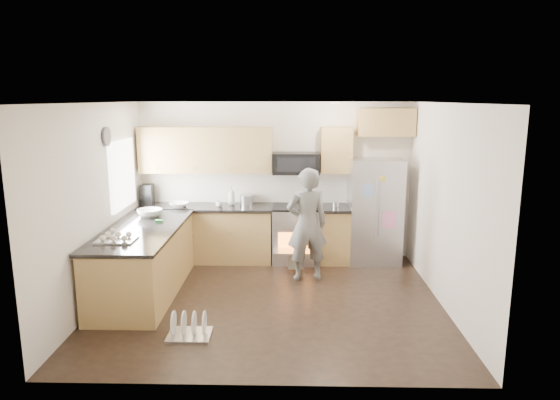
{
  "coord_description": "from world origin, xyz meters",
  "views": [
    {
      "loc": [
        0.28,
        -6.25,
        2.66
      ],
      "look_at": [
        0.12,
        0.5,
        1.27
      ],
      "focal_mm": 32.0,
      "sensor_mm": 36.0,
      "label": 1
    }
  ],
  "objects_px": {
    "refrigerator": "(374,211)",
    "dish_rack": "(189,330)",
    "stove_range": "(296,221)",
    "person": "(307,224)"
  },
  "relations": [
    {
      "from": "person",
      "to": "dish_rack",
      "type": "distance_m",
      "value": 2.45
    },
    {
      "from": "dish_rack",
      "to": "refrigerator",
      "type": "bearing_deg",
      "value": 47.47
    },
    {
      "from": "refrigerator",
      "to": "dish_rack",
      "type": "height_order",
      "value": "refrigerator"
    },
    {
      "from": "refrigerator",
      "to": "dish_rack",
      "type": "xyz_separation_m",
      "value": [
        -2.5,
        -2.73,
        -0.77
      ]
    },
    {
      "from": "stove_range",
      "to": "dish_rack",
      "type": "bearing_deg",
      "value": -114.26
    },
    {
      "from": "person",
      "to": "dish_rack",
      "type": "height_order",
      "value": "person"
    },
    {
      "from": "dish_rack",
      "to": "stove_range",
      "type": "bearing_deg",
      "value": 65.74
    },
    {
      "from": "stove_range",
      "to": "person",
      "type": "height_order",
      "value": "stove_range"
    },
    {
      "from": "person",
      "to": "refrigerator",
      "type": "bearing_deg",
      "value": -155.06
    },
    {
      "from": "stove_range",
      "to": "refrigerator",
      "type": "height_order",
      "value": "stove_range"
    }
  ]
}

